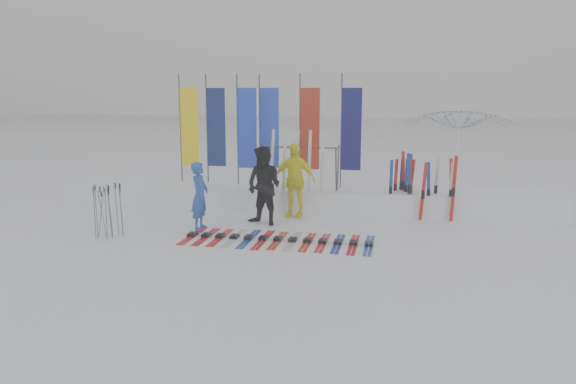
% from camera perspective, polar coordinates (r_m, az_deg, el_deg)
% --- Properties ---
extents(ground, '(120.00, 120.00, 0.00)m').
position_cam_1_polar(ground, '(11.79, -2.49, -6.12)').
color(ground, white).
rests_on(ground, ground).
extents(snow_bank, '(14.00, 1.60, 0.60)m').
position_cam_1_polar(snow_bank, '(16.11, 1.39, -0.55)').
color(snow_bank, white).
rests_on(snow_bank, ground).
extents(person_blue, '(0.39, 0.60, 1.64)m').
position_cam_1_polar(person_blue, '(13.71, -8.95, -0.38)').
color(person_blue, '#1E4BAF').
rests_on(person_blue, ground).
extents(person_black, '(1.17, 1.06, 1.97)m').
position_cam_1_polar(person_black, '(13.97, -2.45, 0.62)').
color(person_black, black).
rests_on(person_black, ground).
extents(person_yellow, '(1.21, 0.63, 1.98)m').
position_cam_1_polar(person_yellow, '(14.84, 0.63, 1.22)').
color(person_yellow, '#FFF310').
rests_on(person_yellow, ground).
extents(tent_canopy, '(4.18, 4.22, 2.93)m').
position_cam_1_polar(tent_canopy, '(16.76, 16.73, 3.46)').
color(tent_canopy, white).
rests_on(tent_canopy, ground).
extents(ski_row, '(4.23, 1.70, 0.07)m').
position_cam_1_polar(ski_row, '(12.63, -0.98, -4.83)').
color(ski_row, '#B80E16').
rests_on(ski_row, ground).
extents(pole_cluster, '(0.56, 0.65, 1.26)m').
position_cam_1_polar(pole_cluster, '(13.47, -17.82, -1.90)').
color(pole_cluster, '#595B60').
rests_on(pole_cluster, ground).
extents(feather_flags, '(5.42, 0.25, 3.20)m').
position_cam_1_polar(feather_flags, '(16.35, -2.69, 6.48)').
color(feather_flags, '#383A3F').
rests_on(feather_flags, ground).
extents(ski_rack, '(2.04, 0.80, 1.23)m').
position_cam_1_polar(ski_rack, '(15.54, 1.35, 3.10)').
color(ski_rack, '#383A3F').
rests_on(ski_rack, ground).
extents(upright_skis, '(1.68, 1.14, 1.70)m').
position_cam_1_polar(upright_skis, '(15.41, 13.06, 0.50)').
color(upright_skis, navy).
rests_on(upright_skis, ground).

